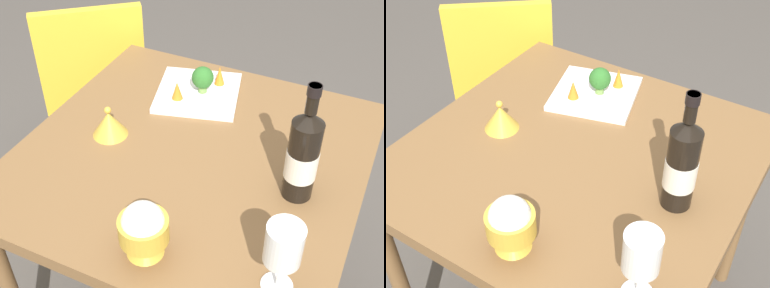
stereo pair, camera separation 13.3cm
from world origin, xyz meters
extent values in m
cube|color=brown|center=(0.00, 0.00, 0.71)|extent=(0.91, 0.91, 0.04)
cylinder|color=brown|center=(0.40, -0.40, 0.34)|extent=(0.05, 0.05, 0.69)
cylinder|color=brown|center=(0.40, 0.40, 0.34)|extent=(0.05, 0.05, 0.69)
cube|color=gold|center=(0.56, 0.72, 0.44)|extent=(0.56, 0.56, 0.02)
cube|color=gold|center=(0.42, 0.61, 0.65)|extent=(0.28, 0.34, 0.40)
cylinder|color=black|center=(0.58, 0.96, 0.21)|extent=(0.03, 0.03, 0.43)
cylinder|color=black|center=(0.80, 0.70, 0.21)|extent=(0.03, 0.03, 0.43)
cylinder|color=black|center=(0.32, 0.75, 0.21)|extent=(0.03, 0.03, 0.43)
cylinder|color=black|center=(0.53, 0.49, 0.21)|extent=(0.03, 0.03, 0.43)
cylinder|color=black|center=(-0.03, -0.30, 0.84)|extent=(0.08, 0.07, 0.22)
cone|color=black|center=(-0.03, -0.30, 0.96)|extent=(0.08, 0.07, 0.03)
cylinder|color=black|center=(-0.03, -0.30, 1.01)|extent=(0.03, 0.03, 0.07)
cylinder|color=black|center=(-0.03, -0.30, 1.03)|extent=(0.03, 0.03, 0.02)
cylinder|color=silver|center=(-0.03, -0.30, 0.83)|extent=(0.08, 0.08, 0.08)
cylinder|color=white|center=(-0.31, -0.34, 0.73)|extent=(0.07, 0.07, 0.00)
cylinder|color=white|center=(-0.31, -0.34, 0.77)|extent=(0.01, 0.01, 0.08)
cylinder|color=white|center=(-0.31, -0.34, 0.86)|extent=(0.08, 0.08, 0.09)
cone|color=gold|center=(-0.35, -0.05, 0.75)|extent=(0.08, 0.08, 0.04)
cylinder|color=gold|center=(-0.35, -0.05, 0.80)|extent=(0.11, 0.11, 0.05)
sphere|color=white|center=(-0.35, -0.05, 0.82)|extent=(0.09, 0.09, 0.09)
cone|color=gold|center=(-0.02, 0.24, 0.76)|extent=(0.10, 0.10, 0.07)
sphere|color=gold|center=(-0.02, 0.24, 0.81)|extent=(0.02, 0.02, 0.02)
cube|color=white|center=(0.26, 0.10, 0.74)|extent=(0.31, 0.31, 0.02)
cylinder|color=#729E4C|center=(0.26, 0.09, 0.76)|extent=(0.03, 0.03, 0.03)
sphere|color=#2D6B28|center=(0.26, 0.09, 0.80)|extent=(0.07, 0.07, 0.07)
cone|color=orange|center=(0.20, 0.14, 0.77)|extent=(0.03, 0.03, 0.06)
cone|color=orange|center=(0.33, 0.06, 0.77)|extent=(0.03, 0.03, 0.06)
camera|label=1|loc=(-0.95, -0.44, 1.62)|focal=47.58mm
camera|label=2|loc=(-0.89, -0.56, 1.62)|focal=47.58mm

